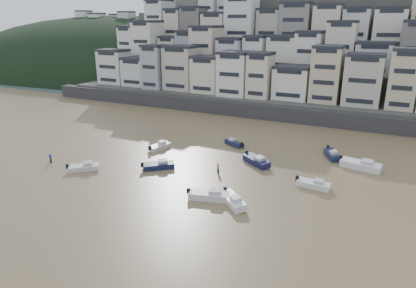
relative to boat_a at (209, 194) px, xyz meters
The scene contains 17 objects.
ground 23.74m from the boat_a, 125.54° to the right, with size 400.00×400.00×0.00m, color olive.
sea_strip 176.42m from the boat_a, 134.56° to the left, with size 340.00×340.00×0.00m, color #4C676C.
harbor_wall 45.86m from the boat_a, 94.74° to the left, with size 140.00×3.00×3.50m, color #38383A.
hillside 86.40m from the boat_a, 89.37° to the left, with size 141.04×66.00×50.00m.
headland 158.81m from the boat_a, 133.24° to the left, with size 216.00×135.00×53.33m.
boat_a is the anchor object (origin of this frame).
boat_b 3.53m from the boat_a, ahead, with size 5.69×1.86×1.55m, color white, non-canonical shape.
boat_c 13.78m from the boat_a, 152.95° to the left, with size 5.59×1.83×1.52m, color #151C42, non-canonical shape.
boat_d 15.71m from the boat_a, 39.74° to the left, with size 5.22×1.71×1.42m, color white, non-canonical shape.
boat_e 15.39m from the boat_a, 84.35° to the left, with size 6.28×2.06×1.71m, color #14163E, non-canonical shape.
boat_f 22.83m from the boat_a, 140.18° to the left, with size 5.12×1.68×1.40m, color silver, non-canonical shape.
boat_g 27.27m from the boat_a, 49.77° to the left, with size 6.96×2.28×1.90m, color white, non-canonical shape.
boat_h 23.58m from the boat_a, 103.83° to the left, with size 4.82×1.58×1.31m, color #131A3D, non-canonical shape.
boat_i 27.34m from the boat_a, 62.75° to the left, with size 5.49×1.80×1.50m, color #141A40, non-canonical shape.
boat_j 22.79m from the boat_a, behind, with size 5.23×1.71×1.43m, color silver, non-canonical shape.
person_blue 30.48m from the boat_a, behind, with size 0.44×0.44×1.74m, color #1538A3, non-canonical shape.
person_pink 9.51m from the boat_a, 107.03° to the left, with size 0.44×0.44×1.74m, color #C78C8F, non-canonical shape.
Camera 1 is at (33.70, -21.69, 23.21)m, focal length 32.00 mm.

